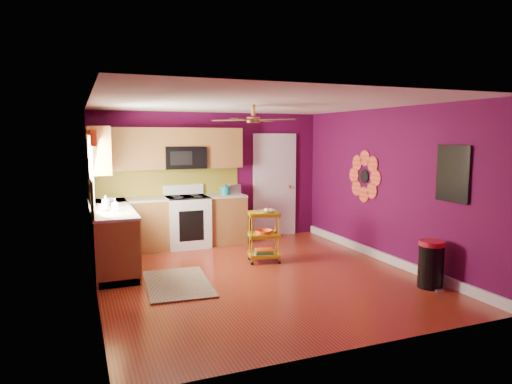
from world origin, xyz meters
name	(u,v)px	position (x,y,z in m)	size (l,w,h in m)	color
ground	(258,276)	(0.00, 0.00, 0.00)	(5.00, 5.00, 0.00)	maroon
room_envelope	(260,165)	(0.03, 0.00, 1.63)	(4.54, 5.04, 2.52)	#500938
lower_cabinets	(147,230)	(-1.35, 1.82, 0.43)	(2.81, 2.31, 0.94)	brown
electric_range	(187,221)	(-0.55, 2.17, 0.48)	(0.76, 0.66, 1.13)	white
upper_cabinetry	(147,150)	(-1.24, 2.17, 1.80)	(2.80, 2.30, 1.26)	brown
left_window	(91,157)	(-2.22, 1.05, 1.74)	(0.08, 1.35, 1.08)	white
panel_door	(274,186)	(1.35, 2.47, 1.02)	(0.95, 0.11, 2.15)	white
right_wall_art	(400,175)	(2.23, -0.34, 1.44)	(0.04, 2.74, 1.04)	black
ceiling_fan	(253,119)	(0.00, 0.20, 2.29)	(1.01, 1.01, 0.26)	#BF8C3F
shag_rug	(178,284)	(-1.19, 0.05, 0.01)	(0.86, 1.40, 0.02)	#322110
rolling_cart	(265,234)	(0.37, 0.65, 0.46)	(0.56, 0.46, 0.89)	yellow
trash_can	(431,264)	(1.98, -1.34, 0.32)	(0.37, 0.39, 0.65)	black
teal_kettle	(225,190)	(0.19, 2.16, 1.02)	(0.18, 0.18, 0.21)	#127587
toaster	(234,189)	(0.40, 2.24, 1.03)	(0.22, 0.15, 0.18)	beige
soap_bottle_a	(115,205)	(-1.92, 0.93, 1.04)	(0.09, 0.09, 0.19)	#EA3F72
soap_bottle_b	(106,201)	(-2.02, 1.50, 1.03)	(0.13, 0.13, 0.17)	white
counter_dish	(108,200)	(-1.95, 1.98, 0.97)	(0.24, 0.24, 0.06)	white
counter_cup	(104,208)	(-2.07, 0.99, 0.99)	(0.13, 0.13, 0.11)	white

